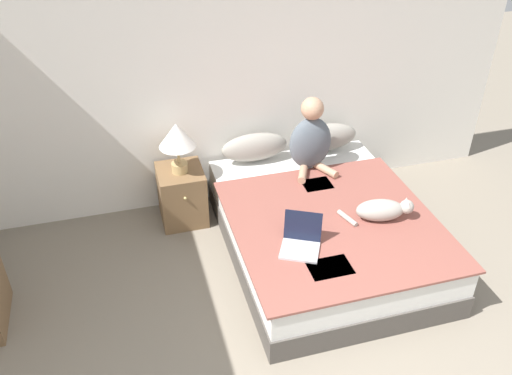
# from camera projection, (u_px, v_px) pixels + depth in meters

# --- Properties ---
(wall_back) EXTENTS (5.52, 0.05, 2.55)m
(wall_back) POSITION_uv_depth(u_px,v_px,m) (225.00, 73.00, 4.77)
(wall_back) COLOR white
(wall_back) RESTS_ON ground_plane
(bed) EXTENTS (1.62, 2.07, 0.46)m
(bed) POSITION_uv_depth(u_px,v_px,m) (323.00, 231.00, 4.60)
(bed) COLOR #4C4742
(bed) RESTS_ON ground_plane
(pillow_near) EXTENTS (0.63, 0.20, 0.27)m
(pillow_near) POSITION_uv_depth(u_px,v_px,m) (255.00, 147.00, 5.04)
(pillow_near) COLOR gray
(pillow_near) RESTS_ON bed
(pillow_far) EXTENTS (0.63, 0.20, 0.27)m
(pillow_far) POSITION_uv_depth(u_px,v_px,m) (325.00, 137.00, 5.20)
(pillow_far) COLOR gray
(pillow_far) RESTS_ON bed
(person_sitting) EXTENTS (0.39, 0.38, 0.69)m
(person_sitting) POSITION_uv_depth(u_px,v_px,m) (311.00, 139.00, 4.84)
(person_sitting) COLOR slate
(person_sitting) RESTS_ON bed
(cat_tabby) EXTENTS (0.56, 0.29, 0.18)m
(cat_tabby) POSITION_uv_depth(u_px,v_px,m) (382.00, 210.00, 4.29)
(cat_tabby) COLOR #A8A399
(cat_tabby) RESTS_ON bed
(laptop_open) EXTENTS (0.38, 0.39, 0.25)m
(laptop_open) POSITION_uv_depth(u_px,v_px,m) (301.00, 242.00, 4.02)
(laptop_open) COLOR #B7B7BC
(laptop_open) RESTS_ON bed
(nightstand) EXTENTS (0.41, 0.47, 0.53)m
(nightstand) POSITION_uv_depth(u_px,v_px,m) (182.00, 195.00, 4.98)
(nightstand) COLOR brown
(nightstand) RESTS_ON ground_plane
(table_lamp) EXTENTS (0.32, 0.32, 0.48)m
(table_lamp) POSITION_uv_depth(u_px,v_px,m) (177.00, 138.00, 4.63)
(table_lamp) COLOR tan
(table_lamp) RESTS_ON nightstand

